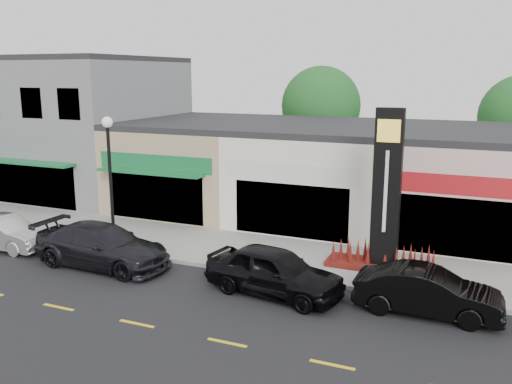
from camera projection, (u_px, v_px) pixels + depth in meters
ground at (267, 302)px, 17.75m from camera, size 120.00×120.00×0.00m
sidewalk at (307, 259)px, 21.65m from camera, size 52.00×4.30×0.15m
curb at (289, 278)px, 19.62m from camera, size 52.00×0.20×0.15m
building_grey_2story at (70, 125)px, 34.03m from camera, size 12.00×10.95×8.30m
shop_beige at (203, 162)px, 30.78m from camera, size 7.00×10.85×4.80m
shop_cream at (322, 170)px, 28.13m from camera, size 7.00×10.01×4.80m
shop_pink_w at (466, 180)px, 25.46m from camera, size 7.00×10.01×4.80m
tree_rear_west at (321, 106)px, 35.69m from camera, size 5.20×5.20×7.83m
lamp_west_near at (110, 169)px, 22.30m from camera, size 0.44×0.44×5.47m
pylon_sign at (385, 214)px, 19.89m from camera, size 4.20×1.30×6.00m
car_white_van at (4, 233)px, 22.99m from camera, size 1.49×4.25×1.40m
car_dark_sedan at (102, 246)px, 20.90m from camera, size 2.46×5.68×1.63m
car_black_sedan at (274, 271)px, 18.21m from camera, size 2.69×5.07×1.64m
car_black_conv at (428, 292)px, 16.70m from camera, size 1.56×4.45×1.46m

